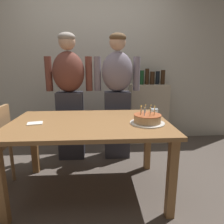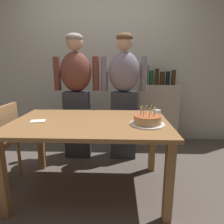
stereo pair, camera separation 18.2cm
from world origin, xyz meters
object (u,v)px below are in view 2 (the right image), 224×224
Objects in this scene: birthday_cake at (147,120)px; water_glass_near at (157,114)px; person_man_bearded at (77,95)px; napkin_stack at (38,121)px; person_woman_cardigan at (124,95)px.

birthday_cake reaches higher than water_glass_near.
person_man_bearded is at bearing 144.19° from water_glass_near.
birthday_cake is at bearing -3.59° from napkin_stack.
birthday_cake is at bearing -119.46° from water_glass_near.
person_woman_cardigan is (-0.32, 0.69, 0.09)m from water_glass_near.
water_glass_near is 1.16m from napkin_stack.
napkin_stack is 0.08× the size of person_woman_cardigan.
water_glass_near reaches higher than napkin_stack.
water_glass_near is 0.05× the size of person_man_bearded.
birthday_cake is 0.93m from person_woman_cardigan.
birthday_cake is 0.19× the size of person_woman_cardigan.
person_man_bearded is at bearing 76.55° from napkin_stack.
person_woman_cardigan reaches higher than birthday_cake.
water_glass_near is 0.76m from person_woman_cardigan.
napkin_stack is 1.19m from person_woman_cardigan.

